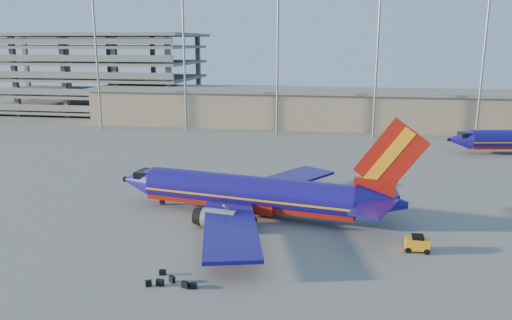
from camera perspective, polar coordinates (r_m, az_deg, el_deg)
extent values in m
plane|color=slate|center=(61.57, 1.44, -4.75)|extent=(220.00, 220.00, 0.00)
cube|color=gray|center=(116.91, 10.54, 5.68)|extent=(120.00, 15.00, 8.00)
cube|color=slate|center=(116.44, 10.62, 7.73)|extent=(122.00, 16.00, 0.60)
cube|color=slate|center=(150.64, -18.26, 5.76)|extent=(60.00, 30.00, 0.70)
cube|color=slate|center=(150.19, -18.37, 7.35)|extent=(60.00, 30.00, 0.70)
cube|color=slate|center=(149.86, -18.49, 8.94)|extent=(60.00, 30.00, 0.70)
cube|color=slate|center=(149.65, -18.61, 10.54)|extent=(60.00, 30.00, 0.70)
cube|color=slate|center=(149.56, -18.73, 12.14)|extent=(60.00, 30.00, 0.70)
cube|color=slate|center=(149.56, -18.82, 13.37)|extent=(62.00, 32.00, 0.80)
cube|color=slate|center=(161.36, -16.34, 9.74)|extent=(1.20, 1.20, 21.00)
cylinder|color=gray|center=(116.97, -17.68, 10.21)|extent=(0.44, 0.44, 28.00)
cylinder|color=gray|center=(109.29, -8.16, 10.52)|extent=(0.44, 0.44, 28.00)
cylinder|color=gray|center=(104.91, 2.47, 10.53)|extent=(0.44, 0.44, 28.00)
cylinder|color=gray|center=(104.25, 13.62, 10.16)|extent=(0.44, 0.44, 28.00)
cylinder|color=gray|center=(107.38, 24.46, 9.43)|extent=(0.44, 0.44, 28.00)
cylinder|color=navy|center=(56.05, -0.93, -3.67)|extent=(24.39, 7.74, 3.72)
cube|color=#9D160C|center=(56.34, -0.93, -4.60)|extent=(24.27, 7.05, 1.31)
cube|color=#FF9C15|center=(56.13, -0.93, -3.91)|extent=(24.39, 7.78, 0.22)
cone|color=navy|center=(62.24, -13.25, -2.30)|extent=(4.79, 4.38, 3.72)
cube|color=black|center=(61.32, -12.27, -1.56)|extent=(2.82, 2.98, 0.80)
cone|color=navy|center=(52.86, 14.19, -4.75)|extent=(5.78, 4.55, 3.72)
cube|color=#9D160C|center=(52.54, 13.40, -3.27)|extent=(4.25, 1.26, 2.21)
cube|color=#9D160C|center=(51.55, 15.16, 0.35)|extent=(7.32, 1.56, 8.01)
cube|color=#FF9C15|center=(51.56, 14.94, 0.37)|extent=(4.91, 1.25, 6.29)
cube|color=navy|center=(55.99, 14.16, -3.14)|extent=(3.26, 6.54, 0.22)
cube|color=navy|center=(49.49, 13.36, -5.27)|extent=(5.18, 7.09, 0.22)
cube|color=navy|center=(63.90, 3.11, -2.39)|extent=(12.82, 15.74, 0.35)
cube|color=navy|center=(48.05, -2.94, -7.78)|extent=(8.70, 16.33, 0.35)
cube|color=#9D160C|center=(56.30, -0.45, -5.04)|extent=(6.60, 4.88, 1.00)
cylinder|color=gray|center=(61.59, -0.28, -3.61)|extent=(3.92, 2.69, 2.11)
cylinder|color=gray|center=(52.39, -4.18, -6.73)|extent=(3.92, 2.69, 2.11)
cylinder|color=gray|center=(61.27, -10.68, -4.53)|extent=(0.28, 0.28, 1.10)
cylinder|color=black|center=(61.34, -10.67, -4.73)|extent=(0.68, 0.36, 0.64)
cylinder|color=black|center=(58.62, 1.36, -5.25)|extent=(0.93, 0.69, 0.84)
cylinder|color=black|center=(53.97, -0.39, -6.92)|extent=(0.93, 0.69, 0.84)
cone|color=navy|center=(94.06, 22.18, 2.18)|extent=(4.46, 4.09, 3.45)
cube|color=black|center=(94.38, 22.91, 2.70)|extent=(2.63, 2.78, 0.75)
cube|color=orange|center=(49.51, 17.95, -9.07)|extent=(2.24, 1.35, 1.04)
cube|color=black|center=(49.28, 18.01, -8.40)|extent=(1.09, 1.19, 0.36)
cylinder|color=black|center=(50.14, 16.90, -9.33)|extent=(0.55, 0.21, 0.54)
cylinder|color=black|center=(49.09, 16.99, -9.84)|extent=(0.55, 0.21, 0.54)
cylinder|color=black|center=(50.32, 18.81, -9.39)|extent=(0.55, 0.21, 0.54)
cylinder|color=black|center=(49.27, 18.95, -9.90)|extent=(0.55, 0.21, 0.54)
cube|color=black|center=(41.96, -10.92, -13.59)|extent=(0.64, 0.32, 0.54)
cube|color=black|center=(41.33, -8.04, -14.02)|extent=(0.66, 0.48, 0.39)
cube|color=black|center=(41.36, -8.11, -13.91)|extent=(0.67, 0.52, 0.51)
cube|color=black|center=(42.06, -12.19, -13.61)|extent=(0.57, 0.52, 0.50)
cube|color=black|center=(42.31, -9.57, -13.29)|extent=(0.58, 0.52, 0.54)
cube|color=black|center=(41.16, -7.17, -14.08)|extent=(0.61, 0.52, 0.44)
cube|color=black|center=(43.69, -10.63, -12.50)|extent=(0.57, 0.37, 0.45)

